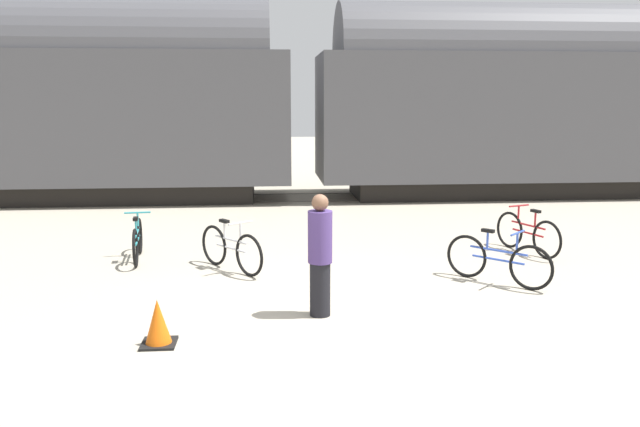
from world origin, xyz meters
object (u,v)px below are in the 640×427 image
object	(u,v)px
bicycle_blue	(498,260)
bicycle_teal	(138,240)
bicycle_silver	(231,249)
traffic_cone	(158,324)
person_in_purple	(320,255)
bicycle_maroon	(528,233)
freight_train	(304,97)

from	to	relation	value
bicycle_blue	bicycle_teal	size ratio (longest dim) A/B	0.79
bicycle_silver	bicycle_teal	bearing A→B (deg)	153.29
bicycle_teal	traffic_cone	bearing A→B (deg)	-75.77
person_in_purple	traffic_cone	size ratio (longest dim) A/B	2.96
bicycle_blue	bicycle_teal	xyz separation A→B (m)	(-5.85, 1.96, -0.01)
person_in_purple	bicycle_maroon	bearing A→B (deg)	110.27
bicycle_blue	traffic_cone	bearing A→B (deg)	-156.95
bicycle_maroon	person_in_purple	bearing A→B (deg)	-143.49
bicycle_maroon	traffic_cone	distance (m)	7.25
bicycle_teal	person_in_purple	world-z (taller)	person_in_purple
traffic_cone	bicycle_silver	bearing A→B (deg)	77.92
bicycle_maroon	traffic_cone	xyz separation A→B (m)	(-6.10, -3.91, -0.12)
bicycle_silver	person_in_purple	bearing A→B (deg)	-60.86
bicycle_maroon	bicycle_teal	size ratio (longest dim) A/B	0.96
freight_train	bicycle_maroon	bearing A→B (deg)	-61.95
bicycle_silver	traffic_cone	size ratio (longest dim) A/B	2.45
traffic_cone	bicycle_teal	bearing A→B (deg)	104.23
bicycle_maroon	person_in_purple	distance (m)	5.17
bicycle_silver	freight_train	bearing A→B (deg)	77.60
bicycle_blue	bicycle_teal	world-z (taller)	bicycle_blue
freight_train	bicycle_silver	bearing A→B (deg)	-102.40
person_in_purple	bicycle_teal	bearing A→B (deg)	-152.94
freight_train	bicycle_teal	world-z (taller)	freight_train
person_in_purple	traffic_cone	world-z (taller)	person_in_purple
bicycle_blue	traffic_cone	distance (m)	5.26
bicycle_blue	person_in_purple	world-z (taller)	person_in_purple
person_in_purple	traffic_cone	distance (m)	2.22
bicycle_teal	traffic_cone	world-z (taller)	bicycle_teal
bicycle_silver	bicycle_maroon	bearing A→B (deg)	7.85
freight_train	bicycle_blue	bearing A→B (deg)	-74.46
bicycle_blue	person_in_purple	xyz separation A→B (m)	(-2.87, -1.21, 0.45)
bicycle_maroon	bicycle_blue	size ratio (longest dim) A/B	1.22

